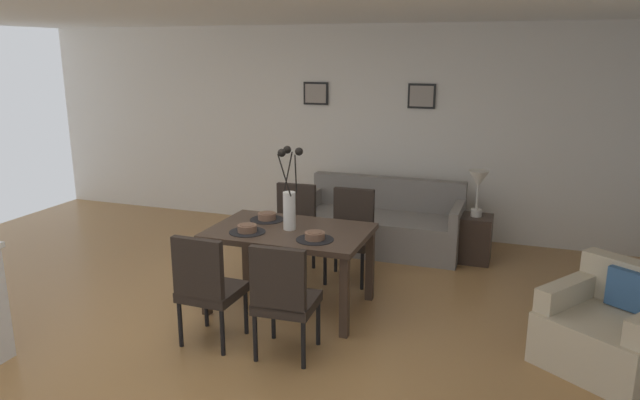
% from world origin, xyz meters
% --- Properties ---
extents(ground_plane, '(9.00, 9.00, 0.00)m').
position_xyz_m(ground_plane, '(0.00, 0.00, 0.00)').
color(ground_plane, '#A87A47').
extents(back_wall_panel, '(9.00, 0.10, 2.60)m').
position_xyz_m(back_wall_panel, '(0.00, 3.25, 1.30)').
color(back_wall_panel, white).
rests_on(back_wall_panel, ground).
extents(ceiling_panel, '(9.00, 7.20, 0.08)m').
position_xyz_m(ceiling_panel, '(0.00, 0.40, 2.64)').
color(ceiling_panel, white).
extents(dining_table, '(1.40, 0.91, 0.74)m').
position_xyz_m(dining_table, '(0.24, 0.64, 0.65)').
color(dining_table, '#3D2D23').
rests_on(dining_table, ground).
extents(dining_chair_near_left, '(0.45, 0.45, 0.92)m').
position_xyz_m(dining_chair_near_left, '(-0.10, -0.24, 0.51)').
color(dining_chair_near_left, black).
rests_on(dining_chair_near_left, ground).
extents(dining_chair_near_right, '(0.46, 0.46, 0.92)m').
position_xyz_m(dining_chair_near_right, '(-0.09, 1.50, 0.51)').
color(dining_chair_near_right, black).
rests_on(dining_chair_near_right, ground).
extents(dining_chair_far_left, '(0.46, 0.46, 0.92)m').
position_xyz_m(dining_chair_far_left, '(0.55, -0.23, 0.51)').
color(dining_chair_far_left, black).
rests_on(dining_chair_far_left, ground).
extents(dining_chair_far_right, '(0.45, 0.45, 0.92)m').
position_xyz_m(dining_chair_far_right, '(0.55, 1.50, 0.51)').
color(dining_chair_far_right, black).
rests_on(dining_chair_far_right, ground).
extents(centerpiece_vase, '(0.21, 0.23, 0.73)m').
position_xyz_m(centerpiece_vase, '(0.24, 0.64, 1.02)').
color(centerpiece_vase, white).
rests_on(centerpiece_vase, dining_table).
extents(placemat_near_left, '(0.32, 0.32, 0.01)m').
position_xyz_m(placemat_near_left, '(-0.08, 0.43, 0.74)').
color(placemat_near_left, black).
rests_on(placemat_near_left, dining_table).
extents(bowl_near_left, '(0.17, 0.17, 0.07)m').
position_xyz_m(bowl_near_left, '(-0.08, 0.43, 0.78)').
color(bowl_near_left, brown).
rests_on(bowl_near_left, dining_table).
extents(placemat_near_right, '(0.32, 0.32, 0.01)m').
position_xyz_m(placemat_near_right, '(-0.08, 0.84, 0.74)').
color(placemat_near_right, black).
rests_on(placemat_near_right, dining_table).
extents(bowl_near_right, '(0.17, 0.17, 0.07)m').
position_xyz_m(bowl_near_right, '(-0.08, 0.84, 0.78)').
color(bowl_near_right, brown).
rests_on(bowl_near_right, dining_table).
extents(placemat_far_left, '(0.32, 0.32, 0.01)m').
position_xyz_m(placemat_far_left, '(0.55, 0.43, 0.74)').
color(placemat_far_left, black).
rests_on(placemat_far_left, dining_table).
extents(bowl_far_left, '(0.17, 0.17, 0.07)m').
position_xyz_m(bowl_far_left, '(0.55, 0.43, 0.78)').
color(bowl_far_left, brown).
rests_on(bowl_far_left, dining_table).
extents(sofa, '(1.86, 0.84, 0.80)m').
position_xyz_m(sofa, '(0.62, 2.52, 0.28)').
color(sofa, gray).
rests_on(sofa, ground).
extents(side_table, '(0.36, 0.36, 0.52)m').
position_xyz_m(side_table, '(1.70, 2.43, 0.26)').
color(side_table, '#33261E').
rests_on(side_table, ground).
extents(table_lamp, '(0.22, 0.22, 0.51)m').
position_xyz_m(table_lamp, '(1.70, 2.43, 0.89)').
color(table_lamp, beige).
rests_on(table_lamp, side_table).
extents(armchair, '(1.11, 1.11, 0.75)m').
position_xyz_m(armchair, '(2.86, 0.48, 0.29)').
color(armchair, beige).
rests_on(armchair, ground).
extents(framed_picture_left, '(0.33, 0.03, 0.29)m').
position_xyz_m(framed_picture_left, '(-0.44, 3.18, 1.75)').
color(framed_picture_left, black).
extents(framed_picture_center, '(0.33, 0.03, 0.30)m').
position_xyz_m(framed_picture_center, '(0.92, 3.18, 1.75)').
color(framed_picture_center, black).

